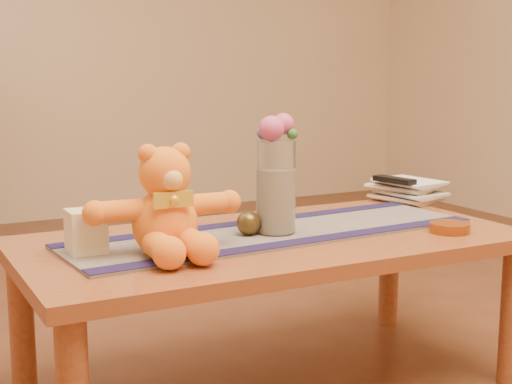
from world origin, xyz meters
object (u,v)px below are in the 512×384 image
pillar_candle (86,231)px  amber_dish (450,228)px  teddy_bear (165,201)px  glass_vase (276,187)px  bronze_ball (249,223)px  tv_remote (394,180)px  book_bottom (391,201)px

pillar_candle → amber_dish: (0.99, -0.22, -0.05)m
teddy_bear → glass_vase: bearing=11.3°
pillar_candle → bronze_ball: size_ratio=1.60×
teddy_bear → bronze_ball: 0.29m
tv_remote → amber_dish: size_ratio=1.39×
pillar_candle → tv_remote: (1.13, 0.21, 0.02)m
pillar_candle → book_bottom: size_ratio=0.49×
bronze_ball → book_bottom: bearing=19.2°
teddy_bear → book_bottom: bearing=19.6°
teddy_bear → bronze_ball: size_ratio=5.61×
pillar_candle → glass_vase: size_ratio=0.42×
bronze_ball → amber_dish: 0.58m
tv_remote → pillar_candle: bearing=179.5°
pillar_candle → glass_vase: bearing=-2.6°
pillar_candle → teddy_bear: bearing=-24.8°
book_bottom → amber_dish: 0.46m
book_bottom → amber_dish: (-0.13, -0.44, 0.00)m
bronze_ball → amber_dish: (0.54, -0.21, -0.03)m
teddy_bear → pillar_candle: (-0.18, 0.08, -0.07)m
teddy_bear → book_bottom: teddy_bear is taller
pillar_candle → amber_dish: pillar_candle is taller
book_bottom → glass_vase: bearing=-171.7°
teddy_bear → bronze_ball: bearing=16.0°
book_bottom → pillar_candle: bearing=177.0°
teddy_bear → pillar_candle: teddy_bear is taller
amber_dish → book_bottom: bearing=73.1°
glass_vase → book_bottom: bearing=22.4°
teddy_bear → tv_remote: size_ratio=2.39×
bronze_ball → book_bottom: (0.68, 0.24, -0.03)m
teddy_bear → book_bottom: size_ratio=1.71×
glass_vase → book_bottom: (0.60, 0.25, -0.13)m
amber_dish → teddy_bear: bearing=170.4°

